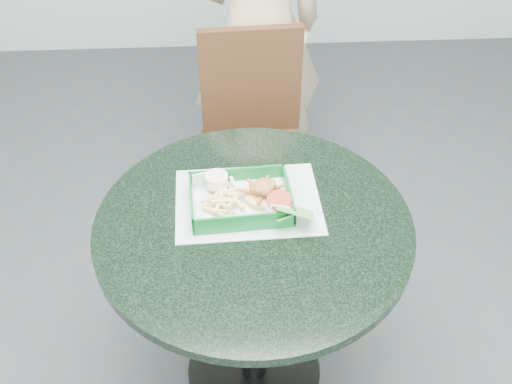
{
  "coord_description": "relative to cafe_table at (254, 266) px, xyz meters",
  "views": [
    {
      "loc": [
        -0.06,
        -1.2,
        1.95
      ],
      "look_at": [
        0.01,
        0.1,
        0.79
      ],
      "focal_mm": 42.0,
      "sensor_mm": 36.0,
      "label": 1
    }
  ],
  "objects": [
    {
      "name": "diner_person",
      "position": [
        0.07,
        1.06,
        0.31
      ],
      "size": [
        0.74,
        0.59,
        1.78
      ],
      "primitive_type": "imported",
      "rotation": [
        0.0,
        0.0,
        3.43
      ],
      "color": "beige",
      "rests_on": "floor"
    },
    {
      "name": "placemat",
      "position": [
        -0.01,
        0.08,
        0.17
      ],
      "size": [
        0.43,
        0.33,
        0.0
      ],
      "primitive_type": "cube",
      "rotation": [
        0.0,
        0.0,
        0.03
      ],
      "color": "silver",
      "rests_on": "cafe_table"
    },
    {
      "name": "floor",
      "position": [
        0.0,
        0.0,
        -0.58
      ],
      "size": [
        4.0,
        5.0,
        0.02
      ],
      "primitive_type": "cube",
      "color": "#303335",
      "rests_on": "ground"
    },
    {
      "name": "garnish_cup",
      "position": [
        0.08,
        -0.0,
        0.21
      ],
      "size": [
        0.13,
        0.12,
        0.05
      ],
      "rotation": [
        0.0,
        0.0,
        0.17
      ],
      "color": "white",
      "rests_on": "food_basket"
    },
    {
      "name": "crab_sandwich",
      "position": [
        0.03,
        0.07,
        0.22
      ],
      "size": [
        0.11,
        0.11,
        0.07
      ],
      "rotation": [
        0.0,
        0.0,
        0.13
      ],
      "color": "#DDB05C",
      "rests_on": "food_basket"
    },
    {
      "name": "fries_pile",
      "position": [
        -0.08,
        0.08,
        0.21
      ],
      "size": [
        0.14,
        0.15,
        0.04
      ],
      "primitive_type": null,
      "rotation": [
        0.0,
        0.0,
        0.28
      ],
      "color": "#F5CE85",
      "rests_on": "food_basket"
    },
    {
      "name": "dining_chair",
      "position": [
        0.03,
        0.76,
        -0.05
      ],
      "size": [
        0.4,
        0.4,
        0.93
      ],
      "rotation": [
        0.0,
        0.0,
        0.06
      ],
      "color": "#572F1C",
      "rests_on": "floor"
    },
    {
      "name": "food_basket",
      "position": [
        -0.03,
        0.06,
        0.19
      ],
      "size": [
        0.29,
        0.21,
        0.06
      ],
      "rotation": [
        0.0,
        0.0,
        0.07
      ],
      "color": "#0A5F22",
      "rests_on": "placemat"
    },
    {
      "name": "sauce_ramekin",
      "position": [
        -0.1,
        0.13,
        0.22
      ],
      "size": [
        0.07,
        0.07,
        0.04
      ],
      "rotation": [
        0.0,
        0.0,
        0.41
      ],
      "color": "white",
      "rests_on": "food_basket"
    },
    {
      "name": "cafe_table",
      "position": [
        0.0,
        0.0,
        0.0
      ],
      "size": [
        0.9,
        0.9,
        0.75
      ],
      "color": "black",
      "rests_on": "floor"
    }
  ]
}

